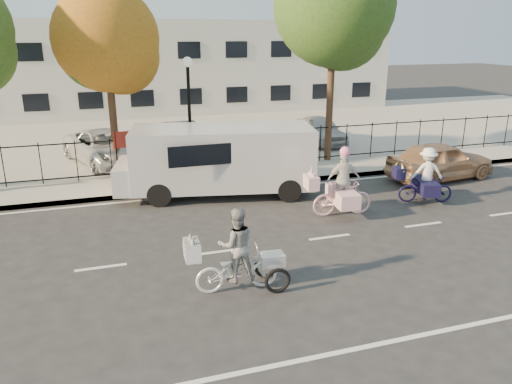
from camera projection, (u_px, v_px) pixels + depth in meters
name	position (u px, v px, depth m)	size (l,w,h in m)	color
ground	(223.00, 251.00, 12.74)	(120.00, 120.00, 0.00)	#333334
road_markings	(223.00, 251.00, 12.73)	(60.00, 9.52, 0.01)	silver
curb	(187.00, 191.00, 17.28)	(60.00, 0.10, 0.15)	#A8A399
sidewalk	(182.00, 182.00, 18.24)	(60.00, 2.20, 0.15)	#A8A399
parking_lot	(153.00, 136.00, 26.29)	(60.00, 15.60, 0.15)	#A8A399
iron_fence	(176.00, 154.00, 18.98)	(58.00, 0.06, 1.50)	black
building	(134.00, 66.00, 34.44)	(34.00, 10.00, 6.00)	silver
lamppost	(189.00, 96.00, 18.07)	(0.36, 0.36, 4.33)	black
street_sign	(126.00, 146.00, 17.92)	(0.85, 0.06, 1.80)	black
zebra_trike	(237.00, 259.00, 10.65)	(2.20, 0.85, 1.88)	white
unicorn_bike	(342.00, 191.00, 14.98)	(2.15, 1.51, 2.14)	#F4BAC2
bull_bike	(425.00, 181.00, 16.18)	(2.02, 1.42, 1.82)	#141036
white_van	(220.00, 158.00, 16.71)	(6.89, 3.36, 2.32)	silver
gold_sedan	(440.00, 161.00, 18.67)	(1.70, 4.24, 1.44)	tan
lot_car_b	(106.00, 147.00, 20.39)	(2.21, 4.79, 1.33)	silver
lot_car_c	(182.00, 138.00, 22.15)	(1.38, 3.96, 1.31)	#4B4C53
lot_car_d	(320.00, 130.00, 24.04)	(1.53, 3.80, 1.29)	#ADB0B5
tree_mid	(111.00, 44.00, 18.03)	(3.82, 3.82, 6.99)	#442D1D
tree_east	(337.00, 12.00, 19.42)	(4.71, 4.71, 8.64)	#442D1D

